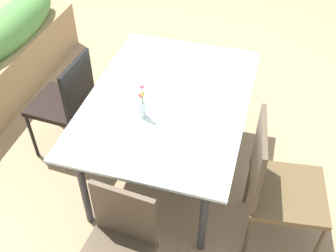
{
  "coord_description": "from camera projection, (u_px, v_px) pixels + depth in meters",
  "views": [
    {
      "loc": [
        -2.12,
        -0.55,
        2.56
      ],
      "look_at": [
        0.01,
        0.06,
        0.49
      ],
      "focal_mm": 43.18,
      "sensor_mm": 36.0,
      "label": 1
    }
  ],
  "objects": [
    {
      "name": "ground_plane",
      "position": [
        175.0,
        171.0,
        3.35
      ],
      "size": [
        12.0,
        12.0,
        0.0
      ],
      "primitive_type": "plane",
      "color": "#9E7F5B"
    },
    {
      "name": "chair_near_left",
      "position": [
        276.0,
        182.0,
        2.58
      ],
      "size": [
        0.55,
        0.55,
        0.98
      ],
      "rotation": [
        0.0,
        0.0,
        3.26
      ],
      "color": "brown",
      "rests_on": "ground"
    },
    {
      "name": "chair_end_left",
      "position": [
        118.0,
        247.0,
        2.28
      ],
      "size": [
        0.44,
        0.44,
        0.87
      ],
      "rotation": [
        0.0,
        0.0,
        1.49
      ],
      "color": "#433424",
      "rests_on": "ground"
    },
    {
      "name": "flower_vase",
      "position": [
        142.0,
        104.0,
        2.64
      ],
      "size": [
        0.05,
        0.05,
        0.27
      ],
      "color": "silver",
      "rests_on": "dining_table"
    },
    {
      "name": "chair_far_side",
      "position": [
        67.0,
        100.0,
        3.19
      ],
      "size": [
        0.46,
        0.46,
        0.92
      ],
      "rotation": [
        0.0,
        0.0,
        -0.06
      ],
      "color": "black",
      "rests_on": "ground"
    },
    {
      "name": "dining_table",
      "position": [
        168.0,
        105.0,
        2.89
      ],
      "size": [
        1.54,
        1.11,
        0.76
      ],
      "color": "silver",
      "rests_on": "ground"
    }
  ]
}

